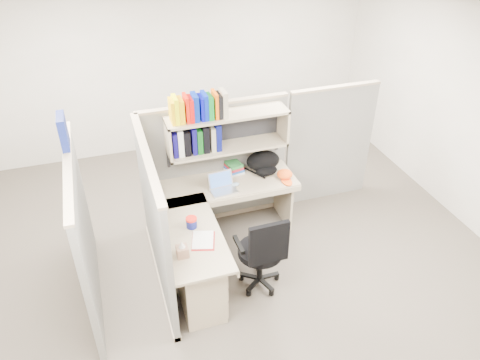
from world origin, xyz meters
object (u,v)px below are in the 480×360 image
object	(u,v)px
desk	(209,256)
backpack	(265,163)
snack_canister	(191,222)
task_chair	(261,263)
laptop	(224,184)

from	to	relation	value
desk	backpack	distance (m)	1.42
desk	snack_canister	world-z (taller)	snack_canister
snack_canister	desk	bearing A→B (deg)	-54.31
snack_canister	task_chair	xyz separation A→B (m)	(0.65, -0.36, -0.43)
desk	laptop	distance (m)	0.89
task_chair	laptop	bearing A→B (deg)	99.75
task_chair	desk	bearing A→B (deg)	160.98
laptop	snack_canister	world-z (taller)	laptop
laptop	snack_canister	distance (m)	0.72
laptop	snack_canister	size ratio (longest dim) A/B	2.51
backpack	snack_canister	bearing A→B (deg)	-156.54
desk	task_chair	bearing A→B (deg)	-19.02
laptop	backpack	distance (m)	0.64
backpack	task_chair	size ratio (longest dim) A/B	0.41
laptop	task_chair	size ratio (longest dim) A/B	0.29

